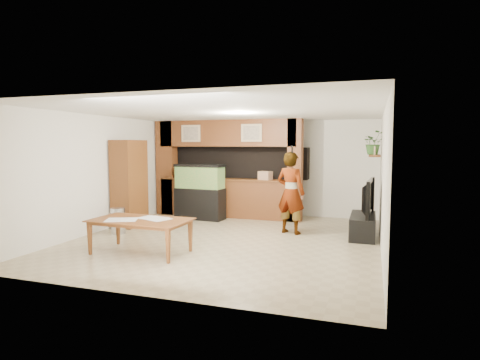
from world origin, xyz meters
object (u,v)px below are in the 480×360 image
(aquarium, at_px, (200,192))
(dining_table, at_px, (140,237))
(television, at_px, (364,197))
(person, at_px, (291,193))
(pantry_cabinet, at_px, (129,183))

(aquarium, height_order, dining_table, aquarium)
(television, height_order, person, person)
(person, bearing_deg, aquarium, -2.01)
(television, bearing_deg, aquarium, 83.28)
(aquarium, xyz_separation_m, television, (4.12, -0.77, 0.14))
(pantry_cabinet, relative_size, dining_table, 1.18)
(aquarium, height_order, television, aquarium)
(pantry_cabinet, distance_m, person, 3.85)
(aquarium, relative_size, person, 0.80)
(pantry_cabinet, bearing_deg, dining_table, -52.69)
(person, height_order, dining_table, person)
(television, bearing_deg, person, 100.71)
(television, height_order, dining_table, television)
(pantry_cabinet, xyz_separation_m, aquarium, (1.23, 1.35, -0.32))
(person, bearing_deg, dining_table, 66.25)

